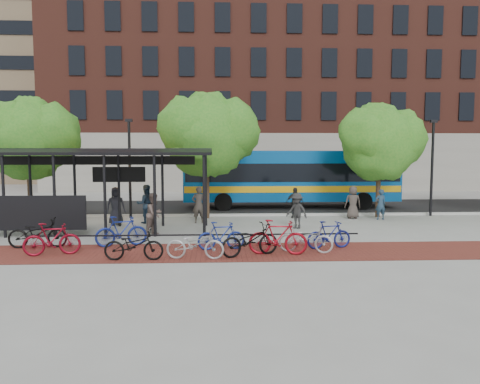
{
  "coord_description": "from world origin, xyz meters",
  "views": [
    {
      "loc": [
        -2.43,
        -20.86,
        3.47
      ],
      "look_at": [
        -1.42,
        0.51,
        1.6
      ],
      "focal_mm": 35.0,
      "sensor_mm": 36.0,
      "label": 1
    }
  ],
  "objects_px": {
    "bus_shelter": "(85,162)",
    "bus": "(290,175)",
    "lamp_post_left": "(130,165)",
    "lamp_post_right": "(432,165)",
    "bike_8": "(250,240)",
    "bike_9": "(278,237)",
    "tree_c": "(381,140)",
    "bike_1": "(52,239)",
    "bike_4": "(134,245)",
    "pedestrian_8": "(154,214)",
    "bike_0": "(38,233)",
    "bike_6": "(195,244)",
    "bike_7": "(221,236)",
    "pedestrian_7": "(380,204)",
    "pedestrian_0": "(116,206)",
    "pedestrian_4": "(295,203)",
    "pedestrian_1": "(199,205)",
    "tree_b": "(209,132)",
    "bike_10": "(306,238)",
    "pedestrian_2": "(146,204)",
    "tree_a": "(30,136)",
    "bike_3": "(121,231)",
    "pedestrian_9": "(297,211)",
    "pedestrian_6": "(353,202)",
    "bike_11": "(329,235)"
  },
  "relations": [
    {
      "from": "lamp_post_left",
      "to": "lamp_post_right",
      "type": "distance_m",
      "value": 16.0
    },
    {
      "from": "bike_10",
      "to": "tree_b",
      "type": "bearing_deg",
      "value": 38.74
    },
    {
      "from": "tree_c",
      "to": "pedestrian_1",
      "type": "bearing_deg",
      "value": -169.62
    },
    {
      "from": "bike_0",
      "to": "pedestrian_7",
      "type": "bearing_deg",
      "value": -71.32
    },
    {
      "from": "lamp_post_left",
      "to": "pedestrian_0",
      "type": "bearing_deg",
      "value": -95.93
    },
    {
      "from": "bike_0",
      "to": "bike_1",
      "type": "bearing_deg",
      "value": -147.96
    },
    {
      "from": "bike_3",
      "to": "pedestrian_2",
      "type": "height_order",
      "value": "pedestrian_2"
    },
    {
      "from": "bike_1",
      "to": "bike_8",
      "type": "relative_size",
      "value": 0.89
    },
    {
      "from": "tree_a",
      "to": "bike_8",
      "type": "bearing_deg",
      "value": -40.46
    },
    {
      "from": "bike_9",
      "to": "pedestrian_4",
      "type": "distance_m",
      "value": 8.83
    },
    {
      "from": "bike_4",
      "to": "bike_8",
      "type": "xyz_separation_m",
      "value": [
        3.73,
        0.44,
        0.05
      ]
    },
    {
      "from": "bus",
      "to": "bike_8",
      "type": "xyz_separation_m",
      "value": [
        -3.39,
        -13.3,
        -1.47
      ]
    },
    {
      "from": "bus",
      "to": "bike_7",
      "type": "relative_size",
      "value": 7.74
    },
    {
      "from": "tree_b",
      "to": "bike_4",
      "type": "bearing_deg",
      "value": -103.22
    },
    {
      "from": "bike_9",
      "to": "pedestrian_7",
      "type": "bearing_deg",
      "value": -30.8
    },
    {
      "from": "bike_3",
      "to": "pedestrian_9",
      "type": "bearing_deg",
      "value": -81.05
    },
    {
      "from": "bike_10",
      "to": "pedestrian_1",
      "type": "bearing_deg",
      "value": 46.67
    },
    {
      "from": "bike_0",
      "to": "bike_11",
      "type": "relative_size",
      "value": 1.23
    },
    {
      "from": "pedestrian_0",
      "to": "pedestrian_8",
      "type": "distance_m",
      "value": 3.49
    },
    {
      "from": "bike_8",
      "to": "pedestrian_2",
      "type": "distance_m",
      "value": 8.67
    },
    {
      "from": "bike_11",
      "to": "pedestrian_8",
      "type": "xyz_separation_m",
      "value": [
        -6.59,
        3.08,
        0.38
      ]
    },
    {
      "from": "lamp_post_right",
      "to": "pedestrian_9",
      "type": "height_order",
      "value": "lamp_post_right"
    },
    {
      "from": "tree_a",
      "to": "pedestrian_4",
      "type": "relative_size",
      "value": 3.87
    },
    {
      "from": "pedestrian_0",
      "to": "pedestrian_4",
      "type": "xyz_separation_m",
      "value": [
        8.8,
        1.89,
        -0.1
      ]
    },
    {
      "from": "tree_a",
      "to": "bike_1",
      "type": "bearing_deg",
      "value": -65.32
    },
    {
      "from": "pedestrian_1",
      "to": "pedestrian_9",
      "type": "bearing_deg",
      "value": 151.4
    },
    {
      "from": "pedestrian_7",
      "to": "bike_1",
      "type": "bearing_deg",
      "value": 22.55
    },
    {
      "from": "bike_7",
      "to": "pedestrian_6",
      "type": "relative_size",
      "value": 0.99
    },
    {
      "from": "tree_c",
      "to": "bike_1",
      "type": "bearing_deg",
      "value": -148.6
    },
    {
      "from": "pedestrian_0",
      "to": "pedestrian_6",
      "type": "distance_m",
      "value": 11.86
    },
    {
      "from": "pedestrian_4",
      "to": "pedestrian_6",
      "type": "height_order",
      "value": "pedestrian_6"
    },
    {
      "from": "pedestrian_0",
      "to": "pedestrian_8",
      "type": "relative_size",
      "value": 1.02
    },
    {
      "from": "pedestrian_6",
      "to": "bike_0",
      "type": "bearing_deg",
      "value": 29.83
    },
    {
      "from": "pedestrian_2",
      "to": "pedestrian_4",
      "type": "bearing_deg",
      "value": 175.1
    },
    {
      "from": "bike_8",
      "to": "pedestrian_8",
      "type": "height_order",
      "value": "pedestrian_8"
    },
    {
      "from": "bus_shelter",
      "to": "bus",
      "type": "bearing_deg",
      "value": 38.78
    },
    {
      "from": "bike_8",
      "to": "bike_9",
      "type": "distance_m",
      "value": 0.96
    },
    {
      "from": "pedestrian_7",
      "to": "tree_b",
      "type": "bearing_deg",
      "value": -12.8
    },
    {
      "from": "bike_1",
      "to": "bike_6",
      "type": "xyz_separation_m",
      "value": [
        4.79,
        -0.75,
        -0.06
      ]
    },
    {
      "from": "bike_8",
      "to": "pedestrian_1",
      "type": "bearing_deg",
      "value": -7.68
    },
    {
      "from": "bike_1",
      "to": "pedestrian_7",
      "type": "distance_m",
      "value": 15.73
    },
    {
      "from": "bike_0",
      "to": "pedestrian_7",
      "type": "xyz_separation_m",
      "value": [
        14.71,
        6.32,
        0.24
      ]
    },
    {
      "from": "bus",
      "to": "pedestrian_7",
      "type": "distance_m",
      "value": 6.65
    },
    {
      "from": "bike_4",
      "to": "pedestrian_8",
      "type": "height_order",
      "value": "pedestrian_8"
    },
    {
      "from": "bike_10",
      "to": "pedestrian_2",
      "type": "height_order",
      "value": "pedestrian_2"
    },
    {
      "from": "bike_6",
      "to": "bike_4",
      "type": "bearing_deg",
      "value": 98.76
    },
    {
      "from": "bike_6",
      "to": "pedestrian_4",
      "type": "bearing_deg",
      "value": -21.14
    },
    {
      "from": "bike_6",
      "to": "bike_7",
      "type": "xyz_separation_m",
      "value": [
        0.85,
        1.38,
        0.01
      ]
    },
    {
      "from": "bike_6",
      "to": "lamp_post_right",
      "type": "bearing_deg",
      "value": -45.5
    },
    {
      "from": "bike_11",
      "to": "pedestrian_0",
      "type": "relative_size",
      "value": 0.93
    }
  ]
}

